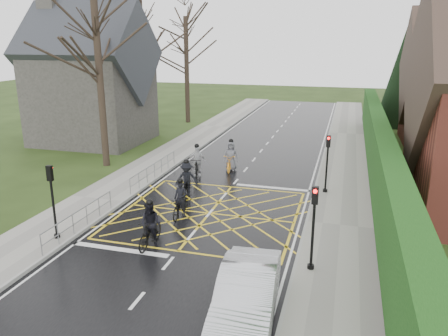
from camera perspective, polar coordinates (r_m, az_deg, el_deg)
The scene contains 22 objects.
ground at distance 20.81m, azimuth -1.90°, elevation -5.95°, with size 120.00×120.00×0.00m, color #1F2F0F.
road at distance 20.80m, azimuth -1.90°, elevation -5.93°, with size 9.00×80.00×0.01m, color black.
sidewalk_right at distance 19.91m, azimuth 14.92°, elevation -7.36°, with size 3.00×80.00×0.15m, color gray.
sidewalk_left at distance 23.21m, azimuth -16.19°, elevation -3.99°, with size 3.00×80.00×0.15m, color gray.
stone_wall at distance 25.51m, azimuth 19.26°, elevation -1.76°, with size 0.50×38.00×0.70m, color slate.
hedge at distance 25.05m, azimuth 19.64°, elevation 2.04°, with size 0.90×38.00×2.80m, color #0F340E.
conifer at distance 44.65m, azimuth 22.56°, elevation 11.49°, with size 4.60×4.60×10.00m.
church at distance 36.14m, azimuth -17.06°, elevation 11.01°, with size 8.80×7.80×11.00m.
tree_near at distance 28.52m, azimuth -16.28°, elevation 15.81°, with size 9.24×9.24×11.44m.
tree_mid at distance 36.02m, azimuth -10.83°, elevation 17.32°, with size 10.08×10.08×12.48m.
tree_far at distance 43.08m, azimuth -4.96°, elevation 15.44°, with size 8.40×8.40×10.40m.
railing_south at distance 19.55m, azimuth -18.34°, elevation -5.87°, with size 0.05×5.04×1.03m.
railing_north at distance 25.69m, azimuth -9.09°, elevation 0.12°, with size 0.05×6.04×1.03m.
traffic_light_ne at distance 23.36m, azimuth 13.29°, elevation 0.45°, with size 0.24×0.31×3.21m.
traffic_light_se at distance 15.45m, azimuth 11.55°, elevation -7.84°, with size 0.24×0.31×3.21m.
traffic_light_sw at distance 18.75m, azimuth -21.41°, elevation -4.26°, with size 0.24×0.31×3.21m.
cyclist_rear at distance 20.37m, azimuth -5.74°, elevation -4.71°, with size 0.77×1.93×1.85m.
cyclist_back at distance 17.65m, azimuth -9.61°, elevation -7.80°, with size 0.89×1.98×1.98m.
cyclist_mid at distance 22.87m, azimuth -4.93°, elevation -1.94°, with size 1.31×2.17×2.01m.
cyclist_front at distance 26.17m, azimuth -3.58°, elevation 0.49°, with size 1.16×2.07×2.00m.
cyclist_lead at distance 27.24m, azimuth 0.89°, elevation 1.09°, with size 0.99×2.16×2.03m.
car at distance 13.27m, azimuth 3.00°, elevation -16.15°, with size 1.66×4.76×1.57m, color silver.
Camera 1 is at (5.94, -18.29, 7.94)m, focal length 35.00 mm.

